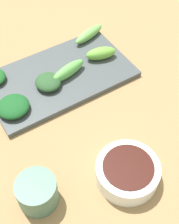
{
  "coord_description": "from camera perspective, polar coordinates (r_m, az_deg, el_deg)",
  "views": [
    {
      "loc": [
        -0.32,
        0.18,
        0.51
      ],
      "look_at": [
        -0.01,
        -0.01,
        0.05
      ],
      "focal_mm": 49.99,
      "sensor_mm": 36.0,
      "label": 1
    }
  ],
  "objects": [
    {
      "name": "broccoli_stalk_4",
      "position": [
        0.76,
        -0.09,
        14.08
      ],
      "size": [
        0.05,
        0.09,
        0.02
      ],
      "primitive_type": "ellipsoid",
      "rotation": [
        0.0,
        0.0,
        0.28
      ],
      "color": "#72BC58",
      "rests_on": "serving_plate"
    },
    {
      "name": "broccoli_stalk_5",
      "position": [
        0.71,
        2.1,
        10.68
      ],
      "size": [
        0.05,
        0.07,
        0.03
      ],
      "primitive_type": "ellipsoid",
      "rotation": [
        0.0,
        0.0,
        -0.28
      ],
      "color": "#6AB13F",
      "rests_on": "serving_plate"
    },
    {
      "name": "broccoli_leafy_0",
      "position": [
        0.65,
        -7.58,
        5.45
      ],
      "size": [
        0.06,
        0.06,
        0.02
      ],
      "primitive_type": "ellipsoid",
      "rotation": [
        0.0,
        0.0,
        0.13
      ],
      "color": "#29502A",
      "rests_on": "serving_plate"
    },
    {
      "name": "broccoli_stalk_3",
      "position": [
        0.67,
        -3.92,
        7.54
      ],
      "size": [
        0.04,
        0.09,
        0.03
      ],
      "primitive_type": "ellipsoid",
      "rotation": [
        0.0,
        0.0,
        0.22
      ],
      "color": "#62BB54",
      "rests_on": "serving_plate"
    },
    {
      "name": "broccoli_leafy_2",
      "position": [
        0.62,
        -13.78,
        0.99
      ],
      "size": [
        0.08,
        0.08,
        0.02
      ],
      "primitive_type": "ellipsoid",
      "rotation": [
        0.0,
        0.0,
        0.23
      ],
      "color": "#175222",
      "rests_on": "serving_plate"
    },
    {
      "name": "serving_plate",
      "position": [
        0.68,
        -5.56,
        6.47
      ],
      "size": [
        0.18,
        0.31,
        0.01
      ],
      "primitive_type": "cube",
      "color": "#434A4D",
      "rests_on": "tabletop"
    },
    {
      "name": "tabletop",
      "position": [
        0.62,
        -1.23,
        -2.05
      ],
      "size": [
        2.1,
        2.1,
        0.02
      ],
      "primitive_type": "cube",
      "color": "#99794E",
      "rests_on": "ground"
    },
    {
      "name": "tea_cup",
      "position": [
        0.51,
        -9.53,
        -14.3
      ],
      "size": [
        0.06,
        0.06,
        0.05
      ],
      "primitive_type": "cylinder",
      "color": "#4D7663",
      "rests_on": "tabletop"
    },
    {
      "name": "sauce_bowl",
      "position": [
        0.53,
        7.22,
        -10.59
      ],
      "size": [
        0.11,
        0.11,
        0.04
      ],
      "color": "white",
      "rests_on": "tabletop"
    }
  ]
}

